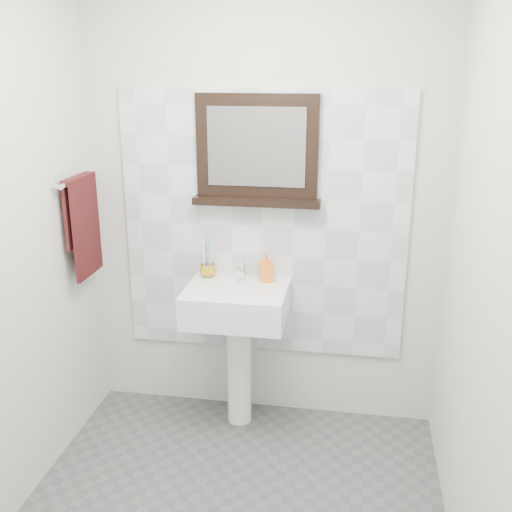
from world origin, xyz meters
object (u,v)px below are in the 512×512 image
(pedestal_sink, at_px, (237,318))
(soap_dispenser, at_px, (266,267))
(framed_mirror, at_px, (257,153))
(hand_towel, at_px, (83,219))
(toothbrush_cup, at_px, (208,270))

(pedestal_sink, bearing_deg, soap_dispenser, 40.33)
(framed_mirror, distance_m, hand_towel, 1.00)
(pedestal_sink, relative_size, hand_towel, 1.75)
(toothbrush_cup, xyz_separation_m, framed_mirror, (0.28, 0.05, 0.67))
(toothbrush_cup, relative_size, soap_dispenser, 0.58)
(pedestal_sink, xyz_separation_m, framed_mirror, (0.08, 0.19, 0.89))
(soap_dispenser, bearing_deg, framed_mirror, 110.16)
(soap_dispenser, bearing_deg, pedestal_sink, -163.14)
(pedestal_sink, height_order, toothbrush_cup, pedestal_sink)
(pedestal_sink, bearing_deg, framed_mirror, 66.70)
(pedestal_sink, height_order, framed_mirror, framed_mirror)
(framed_mirror, bearing_deg, toothbrush_cup, -170.17)
(framed_mirror, bearing_deg, pedestal_sink, -113.30)
(toothbrush_cup, bearing_deg, soap_dispenser, -2.98)
(pedestal_sink, distance_m, toothbrush_cup, 0.33)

